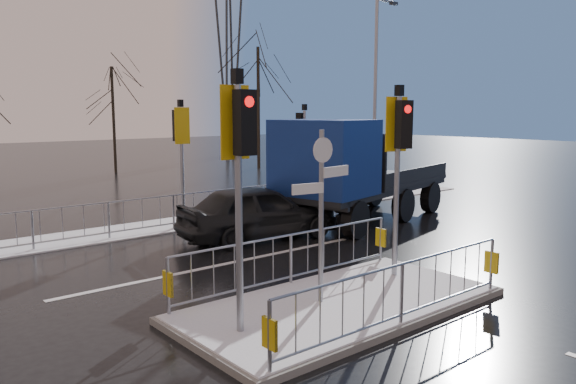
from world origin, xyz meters
TOP-DOWN VIEW (x-y plane):
  - ground at (0.00, 0.00)m, footprint 120.00×120.00m
  - snow_verge at (0.00, 8.60)m, footprint 30.00×2.00m
  - lane_markings at (0.00, -0.33)m, footprint 8.00×11.38m
  - traffic_island at (-0.01, 0.01)m, footprint 6.00×3.04m
  - far_kerb_fixtures at (0.29, 8.09)m, footprint 18.00×0.65m
  - car_far_lane at (2.22, 5.38)m, footprint 4.72×2.44m
  - flatbed_truck at (5.15, 5.02)m, footprint 7.48×4.08m
  - tree_far_b at (6.00, 24.00)m, footprint 3.25×3.25m
  - tree_far_c at (14.00, 21.00)m, footprint 4.00×4.00m
  - street_lamp_right at (10.57, 8.50)m, footprint 1.25×0.18m
  - pylon_wires at (16.88, 30.00)m, footprint 70.00×2.38m

SIDE VIEW (x-z plane):
  - ground at x=0.00m, z-range 0.00..0.00m
  - lane_markings at x=0.00m, z-range 0.00..0.01m
  - snow_verge at x=0.00m, z-range 0.00..0.04m
  - traffic_island at x=-0.01m, z-range -1.68..2.47m
  - car_far_lane at x=2.22m, z-range 0.00..1.54m
  - far_kerb_fixtures at x=0.29m, z-range -0.90..2.93m
  - flatbed_truck at x=5.15m, z-range 0.10..3.39m
  - tree_far_b at x=6.00m, z-range 1.11..7.25m
  - street_lamp_right at x=10.57m, z-range 0.39..8.39m
  - tree_far_c at x=14.00m, z-range 1.37..8.92m
  - pylon_wires at x=16.88m, z-range 1.05..21.02m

